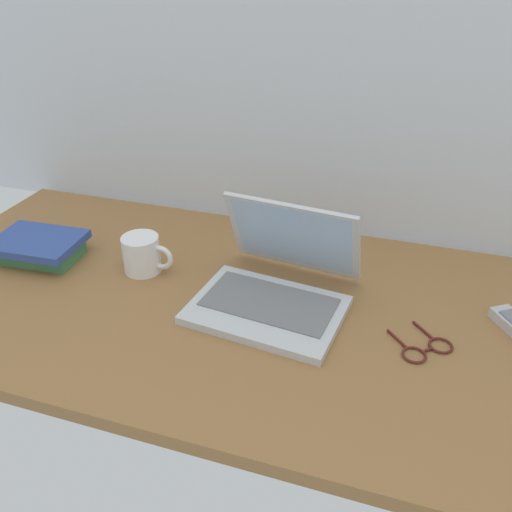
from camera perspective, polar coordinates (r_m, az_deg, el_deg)
desk at (r=1.16m, az=-1.47°, el=-5.51°), size 1.60×0.76×0.03m
laptop at (r=1.13m, az=2.17°, el=-2.98°), size 0.34×0.33×0.21m
coffee_mug at (r=1.26m, az=-12.12°, el=0.24°), size 0.12×0.09×0.09m
eyeglasses at (r=1.07m, az=17.87°, el=-9.49°), size 0.14×0.14×0.01m
book_stack at (r=1.39m, az=-22.40°, el=0.87°), size 0.21×0.16×0.05m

